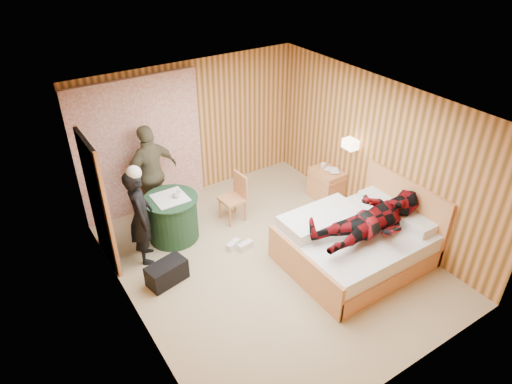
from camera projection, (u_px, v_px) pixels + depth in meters
floor at (269, 260)px, 7.06m from camera, size 4.20×5.00×0.01m
ceiling at (273, 108)px, 5.74m from camera, size 4.20×5.00×0.01m
wall_back at (192, 130)px, 8.18m from camera, size 4.20×0.02×2.50m
wall_left at (126, 243)px, 5.43m from camera, size 0.02×5.00×2.50m
wall_right at (378, 154)px, 7.37m from camera, size 0.02×5.00×2.50m
curtain at (140, 148)px, 7.69m from camera, size 2.20×0.08×2.40m
doorway at (98, 203)px, 6.56m from camera, size 0.06×0.90×2.05m
wall_lamp at (351, 144)px, 7.59m from camera, size 0.26×0.24×0.16m
bed at (356, 242)px, 6.92m from camera, size 2.08×1.64×1.13m
nightstand at (326, 184)px, 8.40m from camera, size 0.45×0.61×0.59m
round_table at (172, 217)px, 7.36m from camera, size 0.87×0.87×0.77m
chair_far at (154, 191)px, 7.77m from camera, size 0.45×0.45×0.93m
chair_near at (236, 194)px, 7.77m from camera, size 0.41×0.41×0.86m
duffel_bag at (167, 273)px, 6.58m from camera, size 0.63×0.42×0.33m
sneaker_left at (233, 245)px, 7.30m from camera, size 0.27×0.18×0.11m
sneaker_right at (245, 246)px, 7.27m from camera, size 0.27×0.14×0.11m
woman_standing at (141, 217)px, 6.72m from camera, size 0.51×0.64×1.54m
man_at_table at (152, 173)px, 7.63m from camera, size 1.08×0.66×1.72m
man_on_bed at (375, 213)px, 6.42m from camera, size 0.86×0.67×1.77m
book_lower at (329, 171)px, 8.21m from camera, size 0.25×0.27×0.02m
book_upper at (330, 170)px, 8.20m from camera, size 0.26×0.28×0.02m
cup_nightstand at (323, 166)px, 8.32m from camera, size 0.11×0.11×0.09m
cup_table at (177, 194)px, 7.15m from camera, size 0.16×0.16×0.10m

